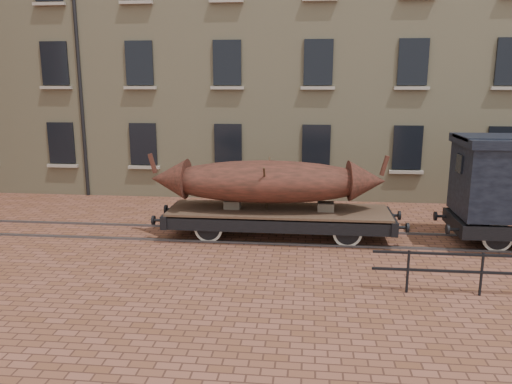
# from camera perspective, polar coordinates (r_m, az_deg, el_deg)

# --- Properties ---
(ground) EXTENTS (90.00, 90.00, 0.00)m
(ground) POSITION_cam_1_polar(r_m,az_deg,el_deg) (15.44, 3.16, -5.19)
(ground) COLOR brown
(warehouse_cream) EXTENTS (40.00, 10.19, 14.00)m
(warehouse_cream) POSITION_cam_1_polar(r_m,az_deg,el_deg) (24.90, 11.88, 17.59)
(warehouse_cream) COLOR tan
(warehouse_cream) RESTS_ON ground
(rail_track) EXTENTS (30.00, 1.52, 0.06)m
(rail_track) POSITION_cam_1_polar(r_m,az_deg,el_deg) (15.43, 3.16, -5.09)
(rail_track) COLOR #59595E
(rail_track) RESTS_ON ground
(flatcar_wagon) EXTENTS (7.52, 2.04, 1.14)m
(flatcar_wagon) POSITION_cam_1_polar(r_m,az_deg,el_deg) (15.25, 2.59, -2.64)
(flatcar_wagon) COLOR brown
(flatcar_wagon) RESTS_ON ground
(iron_boat) EXTENTS (7.20, 2.24, 1.70)m
(iron_boat) POSITION_cam_1_polar(r_m,az_deg,el_deg) (15.04, 1.25, 1.24)
(iron_boat) COLOR maroon
(iron_boat) RESTS_ON flatcar_wagon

